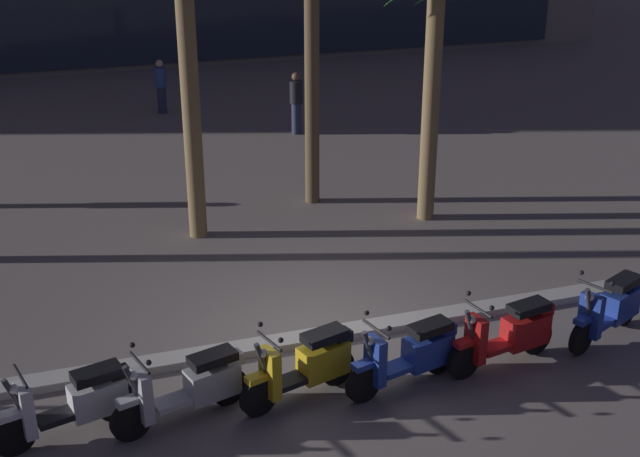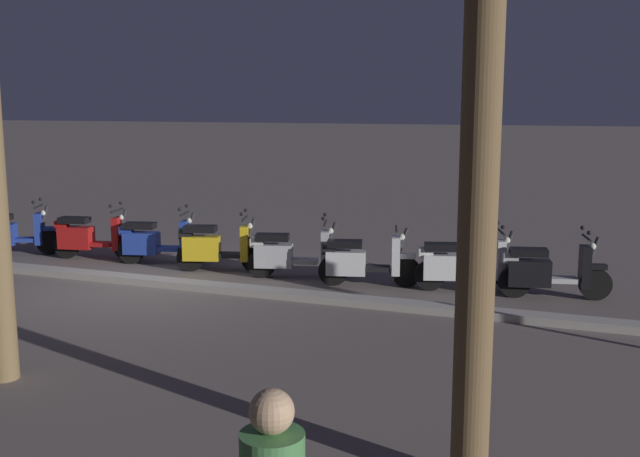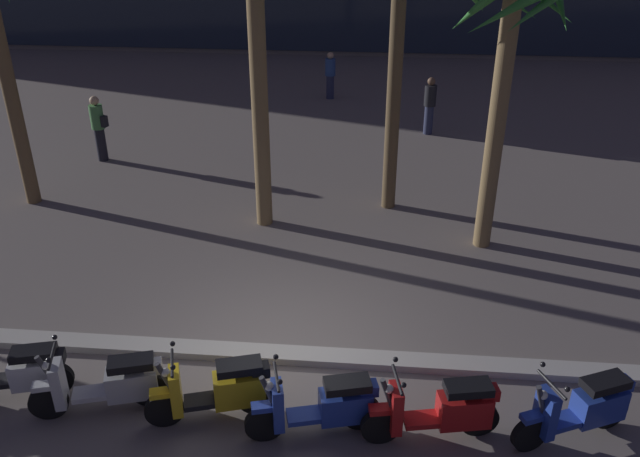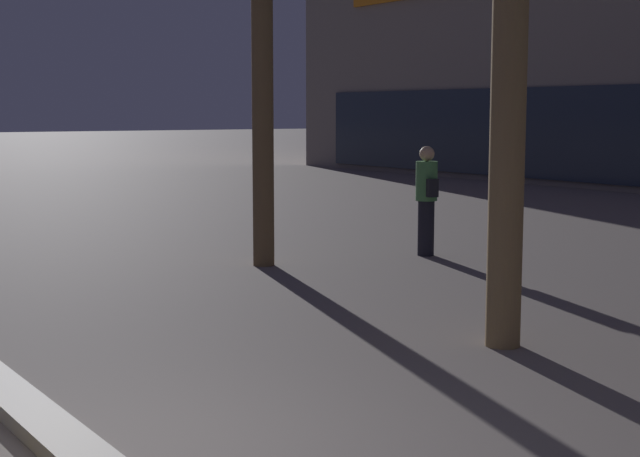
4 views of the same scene
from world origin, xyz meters
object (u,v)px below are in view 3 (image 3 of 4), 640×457
scooter_blue_far_back (324,406)px  palm_tree_far_corner (255,4)px  scooter_red_mid_rear (443,410)px  pedestrian_window_shopping (330,75)px  scooter_silver_second_in_line (109,384)px  pedestrian_by_palm_tree (99,127)px  scooter_blue_tail_end (582,408)px  scooter_white_last_in_row (15,372)px  scooter_yellow_mid_front (220,390)px  palm_tree_mid_walkway (510,34)px  pedestrian_strolling_near_curb (430,104)px

scooter_blue_far_back → palm_tree_far_corner: palm_tree_far_corner is taller
scooter_red_mid_rear → pedestrian_window_shopping: size_ratio=1.17×
scooter_silver_second_in_line → scooter_blue_far_back: (2.94, -0.16, 0.01)m
scooter_blue_far_back → pedestrian_window_shopping: bearing=94.2°
scooter_silver_second_in_line → pedestrian_by_palm_tree: 9.67m
scooter_blue_tail_end → pedestrian_by_palm_tree: 13.31m
scooter_blue_tail_end → pedestrian_window_shopping: pedestrian_window_shopping is taller
scooter_white_last_in_row → pedestrian_window_shopping: 15.28m
scooter_yellow_mid_front → scooter_blue_tail_end: bearing=1.2°
scooter_blue_tail_end → palm_tree_mid_walkway: palm_tree_mid_walkway is taller
scooter_blue_tail_end → palm_tree_far_corner: palm_tree_far_corner is taller
palm_tree_far_corner → scooter_red_mid_rear: bearing=-60.6°
scooter_yellow_mid_front → scooter_red_mid_rear: same height
scooter_blue_tail_end → palm_tree_far_corner: size_ratio=0.27×
pedestrian_strolling_near_curb → palm_tree_far_corner: bearing=-122.1°
scooter_yellow_mid_front → pedestrian_strolling_near_curb: 12.30m
pedestrian_by_palm_tree → scooter_red_mid_rear: bearing=-48.1°
scooter_white_last_in_row → scooter_red_mid_rear: 5.87m
scooter_blue_far_back → pedestrian_strolling_near_curb: size_ratio=1.08×
scooter_blue_tail_end → palm_tree_far_corner: 8.66m
scooter_red_mid_rear → pedestrian_window_shopping: 15.39m
scooter_yellow_mid_front → pedestrian_by_palm_tree: size_ratio=0.99×
scooter_red_mid_rear → palm_tree_far_corner: size_ratio=0.30×
scooter_silver_second_in_line → palm_tree_mid_walkway: bearing=42.7°
scooter_yellow_mid_front → scooter_red_mid_rear: size_ratio=0.94×
scooter_white_last_in_row → scooter_blue_tail_end: 7.67m
palm_tree_mid_walkway → scooter_blue_tail_end: bearing=-83.4°
scooter_red_mid_rear → palm_tree_mid_walkway: palm_tree_mid_walkway is taller
palm_tree_far_corner → palm_tree_mid_walkway: bearing=-7.0°
scooter_yellow_mid_front → scooter_blue_far_back: 1.42m
palm_tree_far_corner → scooter_white_last_in_row: bearing=-114.1°
scooter_white_last_in_row → pedestrian_strolling_near_curb: size_ratio=1.06×
scooter_silver_second_in_line → scooter_red_mid_rear: bearing=-1.4°
scooter_blue_tail_end → pedestrian_strolling_near_curb: size_ratio=1.00×
scooter_silver_second_in_line → palm_tree_far_corner: palm_tree_far_corner is taller
scooter_yellow_mid_front → scooter_red_mid_rear: 2.94m
scooter_blue_far_back → scooter_red_mid_rear: bearing=2.1°
scooter_yellow_mid_front → pedestrian_strolling_near_curb: pedestrian_strolling_near_curb is taller
scooter_blue_tail_end → pedestrian_by_palm_tree: pedestrian_by_palm_tree is taller
scooter_silver_second_in_line → scooter_yellow_mid_front: bearing=-0.2°
palm_tree_mid_walkway → pedestrian_window_shopping: 11.06m
scooter_silver_second_in_line → scooter_blue_far_back: size_ratio=1.02×
pedestrian_strolling_near_curb → pedestrian_by_palm_tree: (-8.58, -2.86, 0.05)m
scooter_blue_far_back → scooter_red_mid_rear: 1.53m
palm_tree_mid_walkway → scooter_blue_far_back: bearing=-116.9°
scooter_yellow_mid_front → palm_tree_mid_walkway: (4.15, 5.24, 3.70)m
scooter_silver_second_in_line → scooter_yellow_mid_front: (1.53, -0.00, 0.02)m
palm_tree_far_corner → pedestrian_window_shopping: 9.98m
scooter_silver_second_in_line → scooter_blue_far_back: bearing=-3.2°
palm_tree_far_corner → pedestrian_strolling_near_curb: 7.97m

